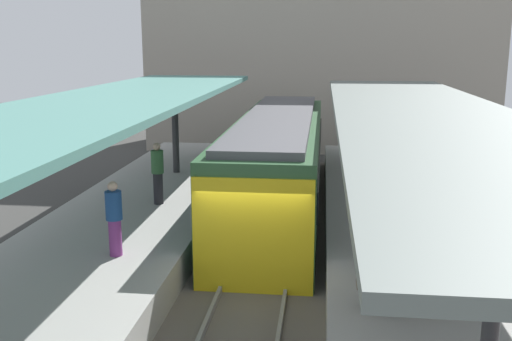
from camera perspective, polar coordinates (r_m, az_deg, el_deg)
name	(u,v)px	position (r m, az deg, el deg)	size (l,w,h in m)	color
ground_plane	(256,289)	(13.85, 0.02, -11.52)	(80.00, 80.00, 0.00)	#383835
platform_left	(98,262)	(14.55, -15.20, -8.63)	(4.40, 28.00, 1.00)	#9E9E99
platform_right	(425,276)	(13.78, 16.17, -9.90)	(4.40, 28.00, 1.00)	#9E9E99
track_ballast	(256,285)	(13.81, 0.02, -11.14)	(3.20, 28.00, 0.20)	#59544C
rail_near_side	(225,277)	(13.83, -2.99, -10.34)	(0.08, 28.00, 0.14)	slate
rail_far_side	(287,280)	(13.68, 3.07, -10.61)	(0.08, 28.00, 0.14)	slate
commuter_train	(278,162)	(19.41, 2.16, 0.83)	(2.78, 14.13, 3.10)	#2D5633
canopy_left	(110,104)	(15.00, -14.02, 6.36)	(4.18, 21.00, 3.25)	#333335
canopy_right	(424,115)	(14.27, 16.09, 5.25)	(4.18, 21.00, 3.07)	#333335
platform_bench	(396,282)	(10.80, 13.53, -10.55)	(1.40, 0.41, 0.86)	black
platform_sign	(453,183)	(13.42, 18.69, -1.14)	(0.90, 0.08, 2.21)	#262628
passenger_near_bench	(158,172)	(17.12, -9.57, -0.17)	(0.36, 0.36, 1.80)	#232328
passenger_mid_platform	(473,206)	(14.45, 20.43, -3.29)	(0.36, 0.36, 1.73)	#998460
passenger_far_end	(114,217)	(13.16, -13.66, -4.47)	(0.36, 0.36, 1.68)	#7A337A
station_building_backdrop	(320,45)	(32.58, 6.27, 12.11)	(18.00, 6.00, 11.00)	#A89E8E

